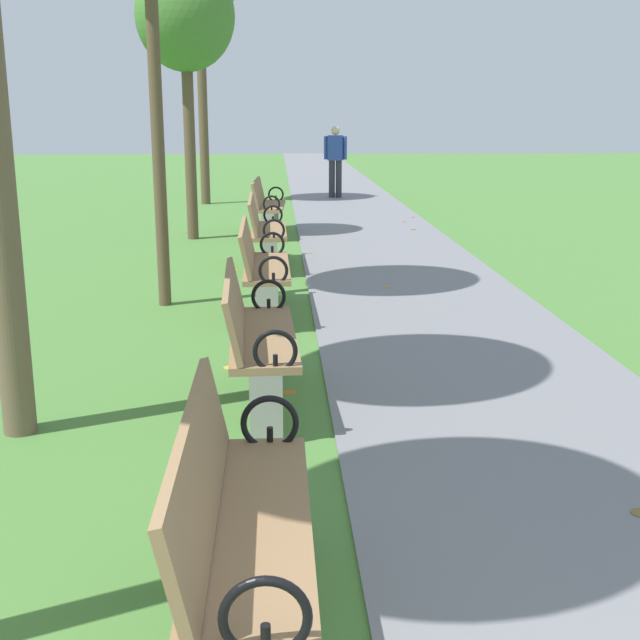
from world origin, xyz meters
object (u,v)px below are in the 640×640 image
object	(u,v)px
pedestrian_walking	(335,158)
park_bench_3	(255,336)
park_bench_5	(265,230)
tree_4	(185,18)
park_bench_2	(238,524)
park_bench_6	(267,206)
park_bench_4	(261,267)

from	to	relation	value
pedestrian_walking	park_bench_3	bearing A→B (deg)	-96.22
park_bench_5	tree_4	bearing A→B (deg)	114.65
park_bench_2	park_bench_5	bearing A→B (deg)	90.00
park_bench_5	pedestrian_walking	xyz separation A→B (m)	(1.52, 8.74, 0.44)
park_bench_5	park_bench_6	world-z (taller)	same
park_bench_6	park_bench_3	bearing A→B (deg)	-90.00
park_bench_3	park_bench_6	bearing A→B (deg)	90.00
park_bench_6	tree_4	size ratio (longest dim) A/B	0.39
park_bench_2	park_bench_6	world-z (taller)	same
park_bench_2	park_bench_5	world-z (taller)	same
park_bench_2	tree_4	xyz separation A→B (m)	(-1.18, 10.45, 2.83)
park_bench_3	tree_4	distance (m)	8.34
park_bench_6	pedestrian_walking	bearing A→B (deg)	75.46
park_bench_3	park_bench_2	bearing A→B (deg)	-90.00
park_bench_6	tree_4	xyz separation A→B (m)	(-1.18, -0.32, 2.83)
tree_4	park_bench_2	bearing A→B (deg)	-83.58
park_bench_4	tree_4	world-z (taller)	tree_4
park_bench_5	park_bench_6	xyz separation A→B (m)	(0.00, 2.88, 0.00)
park_bench_2	pedestrian_walking	world-z (taller)	pedestrian_walking
park_bench_3	tree_4	size ratio (longest dim) A/B	0.39
park_bench_3	park_bench_6	distance (m)	8.08
park_bench_3	pedestrian_walking	distance (m)	14.02
park_bench_5	park_bench_3	bearing A→B (deg)	-90.00
park_bench_5	pedestrian_walking	bearing A→B (deg)	80.14
park_bench_3	tree_4	world-z (taller)	tree_4
park_bench_5	park_bench_6	bearing A→B (deg)	90.00
park_bench_2	park_bench_4	distance (m)	5.28
park_bench_6	pedestrian_walking	distance (m)	6.06
park_bench_2	pedestrian_walking	size ratio (longest dim) A/B	0.99
park_bench_2	park_bench_3	xyz separation A→B (m)	(0.00, 2.69, 0.00)
tree_4	park_bench_4	bearing A→B (deg)	-77.18
pedestrian_walking	park_bench_6	bearing A→B (deg)	-104.54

